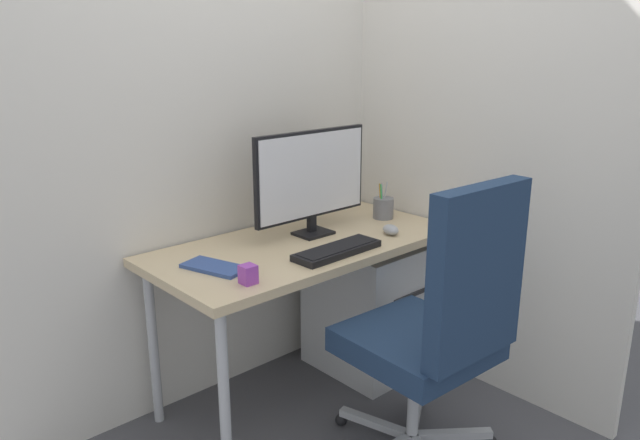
{
  "coord_description": "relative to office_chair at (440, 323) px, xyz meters",
  "views": [
    {
      "loc": [
        -1.57,
        -1.81,
        1.5
      ],
      "look_at": [
        0.03,
        -0.06,
        0.81
      ],
      "focal_mm": 34.24,
      "sensor_mm": 36.0,
      "label": 1
    }
  ],
  "objects": [
    {
      "name": "mouse",
      "position": [
        0.31,
        0.5,
        0.16
      ],
      "size": [
        0.09,
        0.1,
        0.04
      ],
      "primitive_type": "ellipsoid",
      "rotation": [
        0.0,
        0.0,
        -0.33
      ],
      "color": "#9EA0A5",
      "rests_on": "desk"
    },
    {
      "name": "office_chair",
      "position": [
        0.0,
        0.0,
        0.0
      ],
      "size": [
        0.62,
        0.64,
        1.08
      ],
      "color": "black",
      "rests_on": "ground_plane"
    },
    {
      "name": "wall_side_right",
      "position": [
        0.66,
        0.51,
        0.83
      ],
      "size": [
        0.04,
        1.81,
        2.8
      ],
      "primitive_type": "cube",
      "color": "silver",
      "rests_on": "ground_plane"
    },
    {
      "name": "wall_back",
      "position": [
        -0.02,
        1.02,
        0.83
      ],
      "size": [
        2.48,
        0.04,
        2.8
      ],
      "primitive_type": "cube",
      "color": "silver",
      "rests_on": "ground_plane"
    },
    {
      "name": "notebook",
      "position": [
        -0.47,
        0.66,
        0.14
      ],
      "size": [
        0.18,
        0.26,
        0.01
      ],
      "primitive_type": "cube",
      "rotation": [
        0.0,
        0.0,
        0.3
      ],
      "color": "#334C8C",
      "rests_on": "desk"
    },
    {
      "name": "filing_cabinet",
      "position": [
        0.38,
        0.67,
        -0.27
      ],
      "size": [
        0.47,
        0.49,
        0.61
      ],
      "color": "silver",
      "rests_on": "ground_plane"
    },
    {
      "name": "desk_clamp_accessory",
      "position": [
        -0.46,
        0.46,
        0.17
      ],
      "size": [
        0.05,
        0.05,
        0.07
      ],
      "primitive_type": "cube",
      "color": "purple",
      "rests_on": "desk"
    },
    {
      "name": "monitor",
      "position": [
        0.07,
        0.74,
        0.38
      ],
      "size": [
        0.58,
        0.12,
        0.44
      ],
      "color": "black",
      "rests_on": "desk"
    },
    {
      "name": "ground_plane",
      "position": [
        -0.02,
        0.68,
        -0.57
      ],
      "size": [
        8.0,
        8.0,
        0.0
      ],
      "primitive_type": "plane",
      "color": "#4C4C51"
    },
    {
      "name": "desk",
      "position": [
        -0.02,
        0.68,
        0.07
      ],
      "size": [
        1.3,
        0.63,
        0.71
      ],
      "color": "#D1B78C",
      "rests_on": "ground_plane"
    },
    {
      "name": "pen_holder",
      "position": [
        0.48,
        0.7,
        0.18
      ],
      "size": [
        0.1,
        0.1,
        0.17
      ],
      "color": "slate",
      "rests_on": "desk"
    },
    {
      "name": "keyboard",
      "position": [
        -0.03,
        0.48,
        0.15
      ],
      "size": [
        0.39,
        0.13,
        0.03
      ],
      "color": "black",
      "rests_on": "desk"
    }
  ]
}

